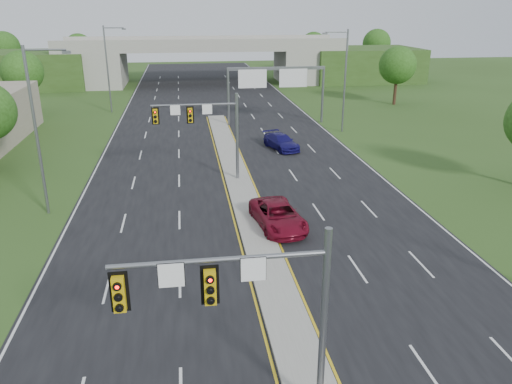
{
  "coord_description": "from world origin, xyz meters",
  "views": [
    {
      "loc": [
        -4.1,
        -13.0,
        13.14
      ],
      "look_at": [
        -0.12,
        14.02,
        3.0
      ],
      "focal_mm": 35.0,
      "sensor_mm": 36.0,
      "label": 1
    }
  ],
  "objects_px": {
    "signal_mast_far": "(208,124)",
    "car_far_a": "(278,216)",
    "sign_gantry": "(275,80)",
    "overpass": "(204,64)",
    "signal_mast_near": "(254,302)",
    "car_far_b": "(281,142)"
  },
  "relations": [
    {
      "from": "signal_mast_far",
      "to": "car_far_a",
      "type": "bearing_deg",
      "value": -68.38
    },
    {
      "from": "sign_gantry",
      "to": "overpass",
      "type": "xyz_separation_m",
      "value": [
        -6.68,
        35.08,
        -1.69
      ]
    },
    {
      "from": "signal_mast_near",
      "to": "sign_gantry",
      "type": "distance_m",
      "value": 45.88
    },
    {
      "from": "sign_gantry",
      "to": "signal_mast_near",
      "type": "bearing_deg",
      "value": -101.25
    },
    {
      "from": "signal_mast_near",
      "to": "overpass",
      "type": "xyz_separation_m",
      "value": [
        2.26,
        80.07,
        -1.17
      ]
    },
    {
      "from": "sign_gantry",
      "to": "car_far_a",
      "type": "xyz_separation_m",
      "value": [
        -5.18,
        -29.49,
        -4.43
      ]
    },
    {
      "from": "signal_mast_near",
      "to": "signal_mast_far",
      "type": "bearing_deg",
      "value": 90.0
    },
    {
      "from": "car_far_b",
      "to": "sign_gantry",
      "type": "bearing_deg",
      "value": 66.06
    },
    {
      "from": "car_far_a",
      "to": "car_far_b",
      "type": "xyz_separation_m",
      "value": [
        3.79,
        18.28,
        -0.06
      ]
    },
    {
      "from": "overpass",
      "to": "signal_mast_near",
      "type": "bearing_deg",
      "value": -91.62
    },
    {
      "from": "signal_mast_near",
      "to": "car_far_b",
      "type": "bearing_deg",
      "value": 77.4
    },
    {
      "from": "sign_gantry",
      "to": "signal_mast_far",
      "type": "bearing_deg",
      "value": -114.11
    },
    {
      "from": "signal_mast_near",
      "to": "car_far_a",
      "type": "xyz_separation_m",
      "value": [
        3.76,
        15.5,
        -3.92
      ]
    },
    {
      "from": "overpass",
      "to": "car_far_b",
      "type": "distance_m",
      "value": 46.68
    },
    {
      "from": "signal_mast_near",
      "to": "signal_mast_far",
      "type": "relative_size",
      "value": 1.0
    },
    {
      "from": "sign_gantry",
      "to": "car_far_b",
      "type": "relative_size",
      "value": 2.32
    },
    {
      "from": "overpass",
      "to": "car_far_a",
      "type": "height_order",
      "value": "overpass"
    },
    {
      "from": "signal_mast_near",
      "to": "signal_mast_far",
      "type": "height_order",
      "value": "same"
    },
    {
      "from": "overpass",
      "to": "car_far_b",
      "type": "xyz_separation_m",
      "value": [
        5.29,
        -46.29,
        -2.81
      ]
    },
    {
      "from": "signal_mast_far",
      "to": "overpass",
      "type": "xyz_separation_m",
      "value": [
        2.26,
        55.07,
        -1.17
      ]
    },
    {
      "from": "overpass",
      "to": "car_far_a",
      "type": "xyz_separation_m",
      "value": [
        1.5,
        -64.57,
        -2.75
      ]
    },
    {
      "from": "signal_mast_far",
      "to": "car_far_a",
      "type": "height_order",
      "value": "signal_mast_far"
    }
  ]
}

